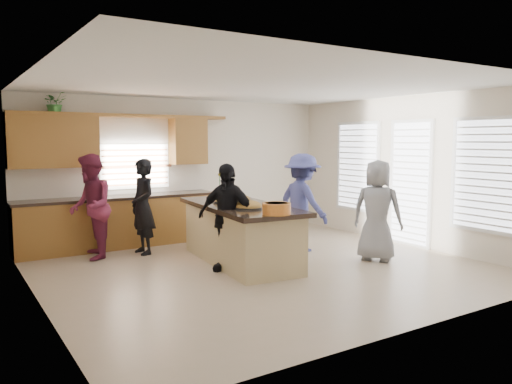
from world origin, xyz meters
TOP-DOWN VIEW (x-y plane):
  - floor at (0.00, 0.00)m, footprint 6.50×6.50m
  - room_shell at (0.00, 0.00)m, footprint 6.52×6.02m
  - back_cabinetry at (-1.47, 2.73)m, footprint 4.08×0.66m
  - right_wall_glazing at (3.22, -0.13)m, footprint 0.06×4.00m
  - island at (-0.13, 0.47)m, footprint 1.42×2.80m
  - platter_front at (-0.27, -0.00)m, footprint 0.47×0.47m
  - platter_mid at (0.07, 0.83)m, footprint 0.41×0.41m
  - platter_back at (-0.25, 0.88)m, footprint 0.33×0.33m
  - salad_bowl at (-0.26, -0.73)m, footprint 0.40×0.40m
  - clear_cup at (0.07, -0.47)m, footprint 0.08×0.08m
  - plate_stack at (-0.09, 1.45)m, footprint 0.19×0.19m
  - flower_vase at (0.08, 1.50)m, footprint 0.14×0.14m
  - potted_plant at (-2.45, 2.82)m, footprint 0.47×0.44m
  - woman_left_back at (-1.24, 1.92)m, footprint 0.45×0.64m
  - woman_left_mid at (-2.10, 2.03)m, footprint 0.81×0.96m
  - woman_left_front at (-0.56, 0.15)m, footprint 0.85×1.02m
  - woman_right_back at (1.24, 0.62)m, footprint 0.75×1.18m
  - woman_right_front at (1.82, -0.62)m, footprint 0.86×0.97m

SIDE VIEW (x-z plane):
  - floor at x=0.00m, z-range 0.00..0.00m
  - island at x=-0.13m, z-range -0.02..0.93m
  - woman_left_front at x=-0.56m, z-range 0.00..1.64m
  - woman_left_back at x=-1.24m, z-range 0.00..1.66m
  - woman_right_front at x=1.82m, z-range 0.00..1.66m
  - woman_right_back at x=1.24m, z-range 0.00..1.74m
  - woman_left_mid at x=-2.10m, z-range 0.00..1.76m
  - back_cabinetry at x=-1.47m, z-range -0.32..2.14m
  - plate_stack at x=-0.09m, z-range 0.95..1.00m
  - platter_back at x=-0.25m, z-range 0.91..1.04m
  - platter_mid at x=0.07m, z-range 0.89..1.06m
  - platter_front at x=-0.27m, z-range 0.88..1.07m
  - clear_cup at x=0.07m, z-range 0.95..1.04m
  - salad_bowl at x=-0.26m, z-range 0.96..1.12m
  - flower_vase at x=0.08m, z-range 0.95..1.40m
  - right_wall_glazing at x=3.22m, z-range 0.22..2.47m
  - room_shell at x=0.00m, z-range 0.50..3.31m
  - potted_plant at x=-2.45m, z-range 2.40..2.84m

